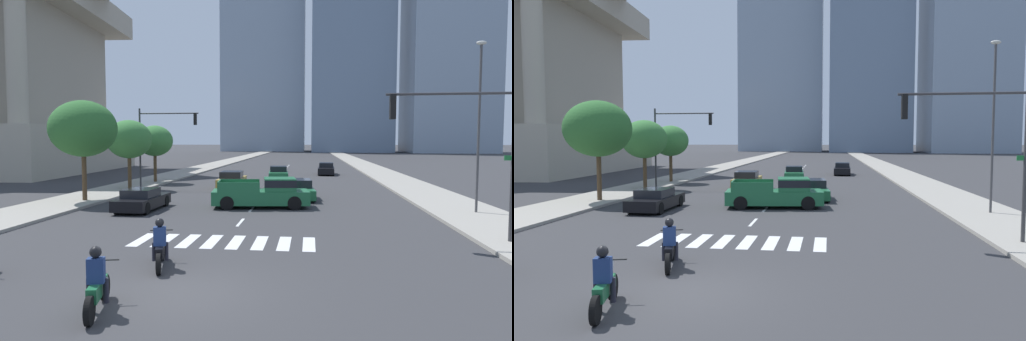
% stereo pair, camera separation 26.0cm
% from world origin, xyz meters
% --- Properties ---
extents(ground_plane, '(800.00, 800.00, 0.00)m').
position_xyz_m(ground_plane, '(0.00, 0.00, 0.00)').
color(ground_plane, '#333335').
extents(sidewalk_east, '(4.00, 260.00, 0.15)m').
position_xyz_m(sidewalk_east, '(11.23, 30.00, 0.07)').
color(sidewalk_east, gray).
rests_on(sidewalk_east, ground).
extents(sidewalk_west, '(4.00, 260.00, 0.15)m').
position_xyz_m(sidewalk_west, '(-11.23, 30.00, 0.07)').
color(sidewalk_west, gray).
rests_on(sidewalk_west, ground).
extents(crosswalk_near, '(6.75, 2.28, 0.01)m').
position_xyz_m(crosswalk_near, '(0.00, 5.65, 0.00)').
color(crosswalk_near, silver).
rests_on(crosswalk_near, ground).
extents(lane_divider_center, '(0.14, 50.00, 0.01)m').
position_xyz_m(lane_divider_center, '(0.00, 33.65, 0.00)').
color(lane_divider_center, silver).
rests_on(lane_divider_center, ground).
extents(motorcycle_lead, '(0.87, 2.09, 1.49)m').
position_xyz_m(motorcycle_lead, '(-1.24, 2.14, 0.58)').
color(motorcycle_lead, black).
rests_on(motorcycle_lead, ground).
extents(motorcycle_third, '(0.81, 2.05, 1.49)m').
position_xyz_m(motorcycle_third, '(-1.45, -1.39, 0.58)').
color(motorcycle_third, black).
rests_on(motorcycle_third, ground).
extents(pickup_truck, '(5.60, 2.70, 1.67)m').
position_xyz_m(pickup_truck, '(0.68, 14.37, 0.81)').
color(pickup_truck, '#1E6038').
rests_on(pickup_truck, ground).
extents(sedan_gold_0, '(2.04, 4.79, 1.34)m').
position_xyz_m(sedan_gold_0, '(-2.97, 24.36, 0.62)').
color(sedan_gold_0, '#B28E38').
rests_on(sedan_gold_0, ground).
extents(sedan_green_1, '(2.09, 4.60, 1.30)m').
position_xyz_m(sedan_green_1, '(0.16, 32.39, 0.60)').
color(sedan_green_1, '#1E6038').
rests_on(sedan_green_1, ground).
extents(sedan_black_2, '(1.93, 4.75, 1.31)m').
position_xyz_m(sedan_black_2, '(4.98, 39.48, 0.60)').
color(sedan_black_2, black).
rests_on(sedan_black_2, ground).
extents(sedan_black_3, '(1.86, 4.34, 1.19)m').
position_xyz_m(sedan_black_3, '(-5.85, 12.62, 0.55)').
color(sedan_black_3, black).
rests_on(sedan_black_3, ground).
extents(sedan_green_4, '(2.27, 4.75, 1.26)m').
position_xyz_m(sedan_green_4, '(2.43, 18.42, 0.58)').
color(sedan_green_4, '#1E6038').
rests_on(sedan_green_4, ground).
extents(traffic_signal_near, '(4.74, 0.28, 5.69)m').
position_xyz_m(traffic_signal_near, '(8.65, 6.33, 4.07)').
color(traffic_signal_near, '#333335').
rests_on(traffic_signal_near, sidewalk_east).
extents(traffic_signal_far, '(4.99, 0.28, 6.11)m').
position_xyz_m(traffic_signal_far, '(-8.31, 23.10, 4.35)').
color(traffic_signal_far, '#333335').
rests_on(traffic_signal_far, sidewalk_west).
extents(street_lamp_east, '(0.50, 0.24, 8.53)m').
position_xyz_m(street_lamp_east, '(11.53, 13.07, 5.03)').
color(street_lamp_east, '#3F3F42').
rests_on(street_lamp_east, sidewalk_east).
extents(street_tree_nearest, '(4.00, 4.00, 6.04)m').
position_xyz_m(street_tree_nearest, '(-10.43, 15.07, 4.48)').
color(street_tree_nearest, '#4C3823').
rests_on(street_tree_nearest, sidewalk_west).
extents(street_tree_second, '(3.40, 3.40, 5.17)m').
position_xyz_m(street_tree_second, '(-10.43, 21.92, 3.86)').
color(street_tree_second, '#4C3823').
rests_on(street_tree_second, sidewalk_west).
extents(street_tree_third, '(3.17, 3.17, 4.95)m').
position_xyz_m(street_tree_third, '(-10.43, 27.57, 3.73)').
color(street_tree_third, '#4C3823').
rests_on(street_tree_third, sidewalk_west).
extents(office_tower_left_skyline, '(29.06, 22.36, 99.00)m').
position_xyz_m(office_tower_left_skyline, '(-13.36, 153.85, 45.85)').
color(office_tower_left_skyline, '#8C9EB2').
rests_on(office_tower_left_skyline, ground).
extents(office_tower_center_skyline, '(25.72, 21.65, 100.32)m').
position_xyz_m(office_tower_center_skyline, '(16.50, 142.23, 49.63)').
color(office_tower_center_skyline, slate).
rests_on(office_tower_center_skyline, ground).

